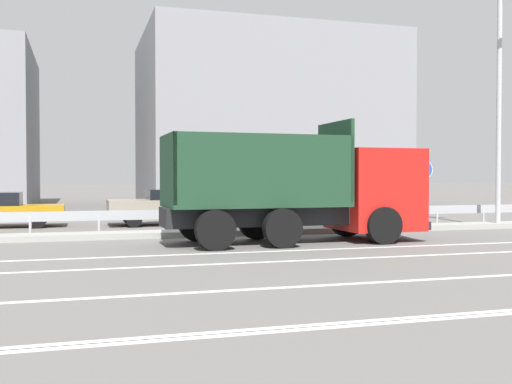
{
  "coord_description": "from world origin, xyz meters",
  "views": [
    {
      "loc": [
        -3.76,
        -17.0,
        1.86
      ],
      "look_at": [
        1.39,
        0.41,
        1.42
      ],
      "focal_mm": 42.0,
      "sensor_mm": 36.0,
      "label": 1
    }
  ],
  "objects_px": {
    "dump_truck": "(327,195)",
    "median_road_sign": "(424,194)",
    "street_lamp_1": "(502,85)",
    "parked_car_4": "(170,206)"
  },
  "relations": [
    {
      "from": "median_road_sign",
      "to": "parked_car_4",
      "type": "distance_m",
      "value": 9.65
    },
    {
      "from": "median_road_sign",
      "to": "street_lamp_1",
      "type": "height_order",
      "value": "street_lamp_1"
    },
    {
      "from": "dump_truck",
      "to": "street_lamp_1",
      "type": "bearing_deg",
      "value": 105.67
    },
    {
      "from": "median_road_sign",
      "to": "parked_car_4",
      "type": "bearing_deg",
      "value": 150.68
    },
    {
      "from": "dump_truck",
      "to": "median_road_sign",
      "type": "height_order",
      "value": "dump_truck"
    },
    {
      "from": "dump_truck",
      "to": "street_lamp_1",
      "type": "distance_m",
      "value": 9.18
    },
    {
      "from": "street_lamp_1",
      "to": "median_road_sign",
      "type": "bearing_deg",
      "value": 175.02
    },
    {
      "from": "dump_truck",
      "to": "parked_car_4",
      "type": "distance_m",
      "value": 8.19
    },
    {
      "from": "median_road_sign",
      "to": "dump_truck",
      "type": "bearing_deg",
      "value": -151.5
    },
    {
      "from": "street_lamp_1",
      "to": "parked_car_4",
      "type": "height_order",
      "value": "street_lamp_1"
    }
  ]
}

